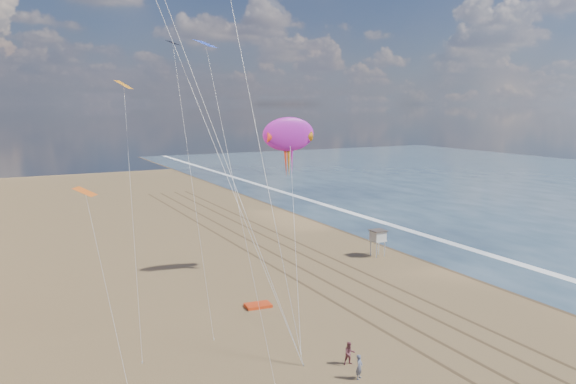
# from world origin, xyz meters

# --- Properties ---
(wet_sand) EXTENTS (260.00, 260.00, 0.00)m
(wet_sand) POSITION_xyz_m (19.00, 40.00, 0.00)
(wet_sand) COLOR #42301E
(wet_sand) RESTS_ON ground
(foam) EXTENTS (260.00, 260.00, 0.00)m
(foam) POSITION_xyz_m (23.20, 40.00, 0.00)
(foam) COLOR white
(foam) RESTS_ON ground
(tracks) EXTENTS (7.68, 120.00, 0.01)m
(tracks) POSITION_xyz_m (2.55, 30.00, 0.01)
(tracks) COLOR brown
(tracks) RESTS_ON ground
(lifeguard_stand) EXTENTS (1.69, 1.69, 3.06)m
(lifeguard_stand) POSITION_xyz_m (11.35, 32.81, 2.36)
(lifeguard_stand) COLOR silver
(lifeguard_stand) RESTS_ON ground
(grounded_kite) EXTENTS (2.32, 1.60, 0.25)m
(grounded_kite) POSITION_xyz_m (-7.62, 24.20, 0.12)
(grounded_kite) COLOR red
(grounded_kite) RESTS_ON ground
(show_kite) EXTENTS (6.74, 9.55, 23.76)m
(show_kite) POSITION_xyz_m (-0.50, 32.20, 14.24)
(show_kite) COLOR #B11BB1
(show_kite) RESTS_ON ground
(kite_flyer_a) EXTENTS (0.70, 0.66, 1.62)m
(kite_flyer_a) POSITION_xyz_m (-7.21, 9.53, 0.81)
(kite_flyer_a) COLOR slate
(kite_flyer_a) RESTS_ON ground
(kite_flyer_b) EXTENTS (0.88, 0.75, 1.58)m
(kite_flyer_b) POSITION_xyz_m (-6.66, 11.47, 0.79)
(kite_flyer_b) COLOR #86444E
(kite_flyer_b) RESTS_ON ground
(small_kites) EXTENTS (11.33, 11.13, 11.00)m
(small_kites) POSITION_xyz_m (-16.15, 24.06, 18.60)
(small_kites) COLOR black
(small_kites) RESTS_ON ground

